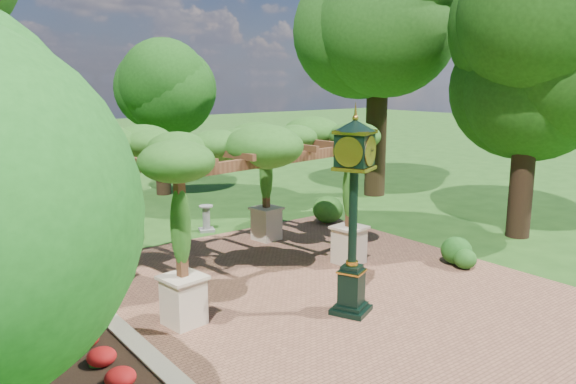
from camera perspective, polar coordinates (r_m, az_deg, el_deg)
ground at (r=12.21m, az=7.32°, el=-12.05°), size 120.00×120.00×0.00m
brick_plaza at (r=12.87m, az=4.14°, el=-10.62°), size 10.00×12.00×0.04m
border_wall at (r=10.16m, az=-14.44°, el=-16.17°), size 0.35×5.00×0.40m
flower_bed at (r=9.91m, az=-19.44°, el=-17.37°), size 1.50×5.00×0.36m
pedestal_clock at (r=11.37m, az=6.69°, el=-0.73°), size 1.07×1.07×4.12m
pergola at (r=13.65m, az=-5.75°, el=4.29°), size 6.61×4.67×3.86m
sundial at (r=18.31m, az=-8.30°, el=-2.82°), size 0.60×0.60×0.85m
shrub_front at (r=15.22m, az=17.55°, el=-6.50°), size 0.61×0.61×0.52m
shrub_mid at (r=15.52m, az=16.73°, el=-5.71°), size 1.06×1.06×0.73m
shrub_back at (r=19.04m, az=4.07°, el=-1.78°), size 1.35×1.35×0.93m
tree_north at (r=24.09m, az=-12.98°, el=10.91°), size 3.69×3.69×6.92m
tree_east_near at (r=18.42m, az=23.54°, el=12.30°), size 5.14×5.14×7.88m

